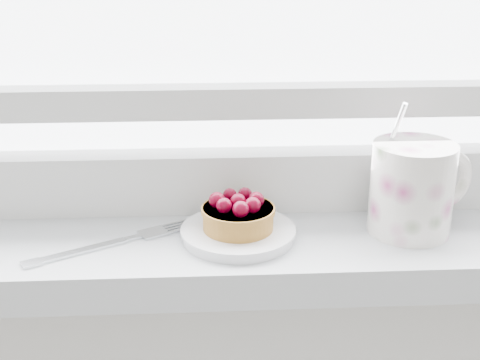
{
  "coord_description": "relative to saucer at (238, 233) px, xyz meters",
  "views": [
    {
      "loc": [
        -0.07,
        1.23,
        1.26
      ],
      "look_at": [
        -0.03,
        1.88,
        1.01
      ],
      "focal_mm": 50.0,
      "sensor_mm": 36.0,
      "label": 1
    }
  ],
  "objects": [
    {
      "name": "floral_mug",
      "position": [
        0.19,
        0.01,
        0.05
      ],
      "size": [
        0.14,
        0.12,
        0.14
      ],
      "color": "white",
      "rests_on": "windowsill"
    },
    {
      "name": "raspberry_tart",
      "position": [
        -0.0,
        -0.0,
        0.02
      ],
      "size": [
        0.08,
        0.08,
        0.04
      ],
      "color": "#935E20",
      "rests_on": "saucer"
    },
    {
      "name": "saucer",
      "position": [
        0.0,
        0.0,
        0.0
      ],
      "size": [
        0.12,
        0.12,
        0.01
      ],
      "primitive_type": "cylinder",
      "color": "silver",
      "rests_on": "windowsill"
    },
    {
      "name": "fork",
      "position": [
        -0.14,
        -0.01,
        -0.0
      ],
      "size": [
        0.17,
        0.11,
        0.0
      ],
      "color": "silver",
      "rests_on": "windowsill"
    }
  ]
}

